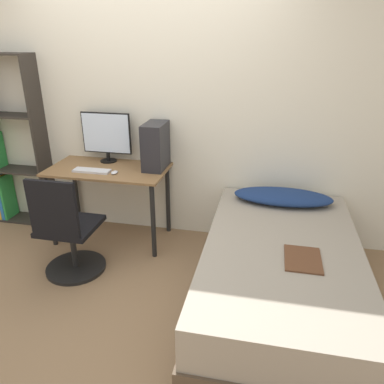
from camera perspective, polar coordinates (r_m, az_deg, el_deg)
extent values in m
plane|color=#846647|center=(3.06, -12.89, -16.65)|extent=(14.00, 14.00, 0.00)
cube|color=silver|center=(3.67, -6.04, 12.30)|extent=(8.00, 0.05, 2.50)
cube|color=brown|center=(3.64, -12.69, 3.39)|extent=(1.12, 0.60, 0.02)
cylinder|color=black|center=(3.82, -20.75, -2.74)|extent=(0.04, 0.04, 0.73)
cylinder|color=black|center=(3.40, -5.94, -4.49)|extent=(0.04, 0.04, 0.73)
cylinder|color=black|center=(4.20, -17.25, 0.12)|extent=(0.04, 0.04, 0.73)
cylinder|color=black|center=(3.83, -3.69, -1.12)|extent=(0.04, 0.04, 0.73)
cube|color=#2D2823|center=(4.12, -21.96, 6.65)|extent=(0.02, 0.25, 1.76)
cube|color=#2D2823|center=(4.61, -23.99, -3.67)|extent=(0.68, 0.25, 0.02)
cube|color=#2D2823|center=(4.40, -25.19, 3.11)|extent=(0.68, 0.25, 0.02)
cube|color=#2D2823|center=(4.26, -26.52, 10.44)|extent=(0.68, 0.25, 0.02)
cube|color=gold|center=(4.66, -26.88, -0.63)|extent=(0.04, 0.21, 0.47)
cube|color=#2870B7|center=(4.65, -26.38, -1.20)|extent=(0.04, 0.21, 0.38)
cube|color=green|center=(4.61, -26.17, -0.60)|extent=(0.02, 0.21, 0.49)
cylinder|color=black|center=(3.54, -17.21, -10.88)|extent=(0.52, 0.52, 0.03)
cylinder|color=black|center=(3.43, -17.61, -8.03)|extent=(0.05, 0.05, 0.38)
cube|color=black|center=(3.33, -18.03, -4.94)|extent=(0.45, 0.45, 0.04)
cube|color=black|center=(3.06, -20.46, -2.49)|extent=(0.40, 0.04, 0.47)
cube|color=#4C3D2D|center=(3.01, 12.98, -14.49)|extent=(1.14, 2.00, 0.24)
cube|color=gray|center=(2.86, 13.45, -10.26)|extent=(1.10, 1.96, 0.29)
ellipsoid|color=navy|center=(3.42, 13.68, -0.69)|extent=(0.86, 0.36, 0.11)
cube|color=#56331E|center=(2.64, 16.53, -9.77)|extent=(0.24, 0.32, 0.01)
cylinder|color=black|center=(3.84, -12.59, 4.67)|extent=(0.17, 0.17, 0.01)
cylinder|color=black|center=(3.82, -12.65, 5.37)|extent=(0.04, 0.04, 0.09)
cube|color=black|center=(3.77, -12.93, 8.75)|extent=(0.50, 0.01, 0.40)
cube|color=silver|center=(3.76, -12.98, 8.72)|extent=(0.47, 0.01, 0.38)
cube|color=silver|center=(3.58, -15.02, 3.16)|extent=(0.35, 0.11, 0.02)
cube|color=#232328|center=(3.51, -5.57, 6.99)|extent=(0.19, 0.34, 0.43)
ellipsoid|color=silver|center=(3.48, -11.73, 2.94)|extent=(0.06, 0.09, 0.02)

